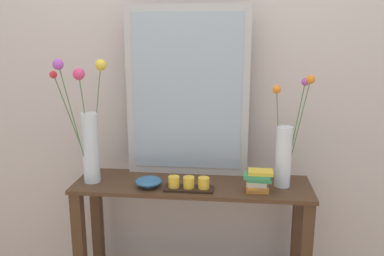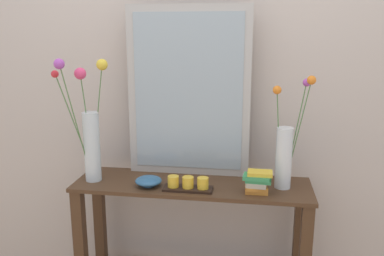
% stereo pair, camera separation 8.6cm
% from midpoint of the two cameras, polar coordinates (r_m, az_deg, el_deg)
% --- Properties ---
extents(wall_back, '(6.40, 0.08, 2.70)m').
position_cam_midpoint_polar(wall_back, '(2.27, -0.27, 7.87)').
color(wall_back, beige).
rests_on(wall_back, ground).
extents(console_table, '(1.22, 0.35, 0.81)m').
position_cam_midpoint_polar(console_table, '(2.25, -1.13, -15.31)').
color(console_table, '#472D1C').
rests_on(console_table, ground).
extents(mirror_leaning, '(0.65, 0.03, 0.90)m').
position_cam_midpoint_polar(mirror_leaning, '(2.14, -1.83, 5.01)').
color(mirror_leaning, '#B7B2AD').
rests_on(mirror_leaning, console_table).
extents(tall_vase_left, '(0.24, 0.21, 0.64)m').
position_cam_midpoint_polar(tall_vase_left, '(2.12, -15.46, -0.88)').
color(tall_vase_left, silver).
rests_on(tall_vase_left, console_table).
extents(vase_right, '(0.20, 0.12, 0.56)m').
position_cam_midpoint_polar(vase_right, '(2.06, 11.75, -3.04)').
color(vase_right, silver).
rests_on(vase_right, console_table).
extents(candle_tray, '(0.24, 0.09, 0.07)m').
position_cam_midpoint_polar(candle_tray, '(2.02, -1.68, -7.95)').
color(candle_tray, black).
rests_on(candle_tray, console_table).
extents(decorative_bowl, '(0.13, 0.13, 0.05)m').
position_cam_midpoint_polar(decorative_bowl, '(2.07, -7.30, -7.49)').
color(decorative_bowl, '#2D5B84').
rests_on(decorative_bowl, console_table).
extents(book_stack, '(0.14, 0.10, 0.11)m').
position_cam_midpoint_polar(book_stack, '(2.00, 8.06, -7.33)').
color(book_stack, orange).
rests_on(book_stack, console_table).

